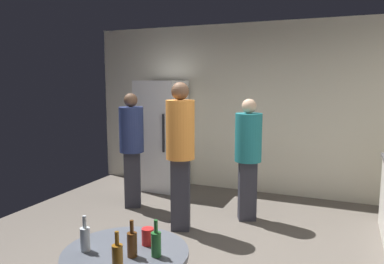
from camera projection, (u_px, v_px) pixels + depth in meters
name	position (u px, v px, depth m)	size (l,w,h in m)	color
ground_plane	(175.00, 263.00, 3.79)	(5.20, 5.20, 0.10)	#5B544C
wall_back	(244.00, 109.00, 6.00)	(5.32, 0.06, 2.70)	silver
refrigerator	(162.00, 135.00, 6.16)	(0.70, 0.68, 1.80)	white
beer_bottle_amber	(117.00, 256.00, 2.09)	(0.06, 0.06, 0.23)	#8C5919
beer_bottle_brown	(132.00, 243.00, 2.25)	(0.06, 0.06, 0.23)	#593314
beer_bottle_green	(156.00, 243.00, 2.26)	(0.06, 0.06, 0.23)	#26662D
beer_bottle_clear	(85.00, 238.00, 2.33)	(0.06, 0.06, 0.23)	silver
plastic_cup_red	(148.00, 236.00, 2.42)	(0.08, 0.08, 0.11)	red
person_in_teal_shirt	(248.00, 150.00, 4.73)	(0.45, 0.45, 1.57)	#2D2D38
person_in_navy_shirt	(132.00, 142.00, 5.22)	(0.46, 0.46, 1.63)	#2D2D38
person_in_orange_shirt	(180.00, 145.00, 4.39)	(0.42, 0.42, 1.78)	#2D2D38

